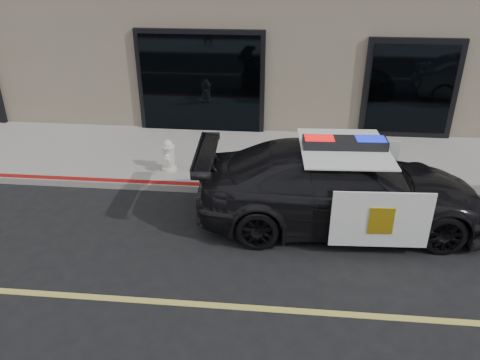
{
  "coord_description": "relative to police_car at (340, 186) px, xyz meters",
  "views": [
    {
      "loc": [
        1.27,
        -5.3,
        4.81
      ],
      "look_at": [
        0.53,
        2.2,
        1.0
      ],
      "focal_mm": 35.0,
      "sensor_mm": 36.0,
      "label": 1
    }
  ],
  "objects": [
    {
      "name": "fire_hydrant",
      "position": [
        -3.67,
        1.68,
        -0.28
      ],
      "size": [
        0.34,
        0.47,
        0.75
      ],
      "color": "white",
      "rests_on": "sidewalk_n"
    },
    {
      "name": "sidewalk_n",
      "position": [
        -2.37,
        2.7,
        -0.71
      ],
      "size": [
        60.0,
        3.5,
        0.15
      ],
      "primitive_type": "cube",
      "color": "gray",
      "rests_on": "ground"
    },
    {
      "name": "ground",
      "position": [
        -2.37,
        -2.55,
        -0.78
      ],
      "size": [
        120.0,
        120.0,
        0.0
      ],
      "primitive_type": "plane",
      "color": "black",
      "rests_on": "ground"
    },
    {
      "name": "police_car",
      "position": [
        0.0,
        0.0,
        0.0
      ],
      "size": [
        2.76,
        5.56,
        1.75
      ],
      "color": "black",
      "rests_on": "ground"
    }
  ]
}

